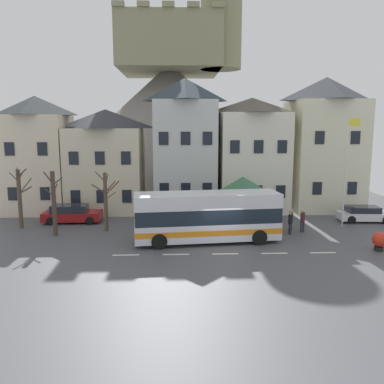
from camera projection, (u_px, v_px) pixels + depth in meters
ground_plane at (223, 248)px, 25.31m from camera, size 40.00×60.00×0.07m
townhouse_00 at (38, 155)px, 35.43m from camera, size 5.35×5.44×10.28m
townhouse_01 at (107, 160)px, 36.31m from camera, size 6.48×6.60×9.16m
townhouse_02 at (185, 145)px, 36.23m from camera, size 5.47×6.35×11.90m
townhouse_03 at (251, 154)px, 36.76m from camera, size 6.03×6.69×10.20m
townhouse_04 at (324, 144)px, 36.62m from camera, size 6.12×6.22×12.03m
hilltop_castle at (171, 117)px, 56.98m from camera, size 36.48×36.48×25.62m
transit_bus at (207, 217)px, 26.35m from camera, size 9.83×3.59×3.30m
bus_shelter at (243, 187)px, 30.06m from camera, size 3.60×3.60×3.89m
parked_car_00 at (364, 214)px, 32.14m from camera, size 4.24×2.04×1.25m
parked_car_01 at (72, 214)px, 31.88m from camera, size 4.63×2.09×1.42m
parked_car_02 at (255, 213)px, 32.34m from camera, size 3.97×2.13×1.33m
pedestrian_00 at (303, 219)px, 28.80m from camera, size 0.34×0.32×1.69m
pedestrian_01 at (271, 221)px, 28.41m from camera, size 0.33×0.33×1.60m
pedestrian_02 at (290, 222)px, 28.34m from camera, size 0.30×0.36×1.63m
pedestrian_03 at (291, 220)px, 29.19m from camera, size 0.28×0.36×1.63m
public_bench at (236, 215)px, 32.57m from camera, size 1.52×0.48×0.87m
flagpole at (347, 165)px, 29.89m from camera, size 0.95×0.10×8.29m
harbour_buoy at (379, 240)px, 24.57m from camera, size 0.92×0.92×1.17m
bare_tree_00 at (106, 200)px, 28.95m from camera, size 2.03×1.89×4.51m
bare_tree_01 at (20, 197)px, 29.74m from camera, size 1.44×1.27×4.67m
bare_tree_02 at (54, 202)px, 27.73m from camera, size 1.21×1.85×4.61m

